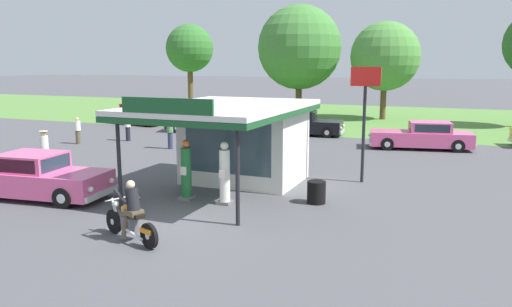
# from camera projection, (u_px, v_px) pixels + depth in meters

# --- Properties ---
(ground_plane) EXTENTS (300.00, 300.00, 0.00)m
(ground_plane) POSITION_uv_depth(u_px,v_px,m) (184.00, 223.00, 13.96)
(ground_plane) COLOR #4C4C51
(grass_verge_strip) EXTENTS (120.00, 24.00, 0.01)m
(grass_verge_strip) POSITION_uv_depth(u_px,v_px,m) (369.00, 118.00, 41.25)
(grass_verge_strip) COLOR #56843D
(grass_verge_strip) RESTS_ON ground
(service_station_kiosk) EXTENTS (4.84, 7.21, 3.50)m
(service_station_kiosk) POSITION_uv_depth(u_px,v_px,m) (240.00, 136.00, 18.28)
(service_station_kiosk) COLOR silver
(service_station_kiosk) RESTS_ON ground
(gas_pump_nearside) EXTENTS (0.44, 0.44, 2.00)m
(gas_pump_nearside) POSITION_uv_depth(u_px,v_px,m) (186.00, 172.00, 16.20)
(gas_pump_nearside) COLOR slate
(gas_pump_nearside) RESTS_ON ground
(gas_pump_offside) EXTENTS (0.44, 0.44, 2.02)m
(gas_pump_offside) POSITION_uv_depth(u_px,v_px,m) (225.00, 176.00, 15.67)
(gas_pump_offside) COLOR slate
(gas_pump_offside) RESTS_ON ground
(motorcycle_with_rider) EXTENTS (2.14, 1.01, 1.58)m
(motorcycle_with_rider) POSITION_uv_depth(u_px,v_px,m) (131.00, 216.00, 12.41)
(motorcycle_with_rider) COLOR black
(motorcycle_with_rider) RESTS_ON ground
(featured_classic_sedan) EXTENTS (5.22, 2.46, 1.50)m
(featured_classic_sedan) POSITION_uv_depth(u_px,v_px,m) (36.00, 178.00, 16.50)
(featured_classic_sedan) COLOR #E55993
(featured_classic_sedan) RESTS_ON ground
(parked_car_back_row_centre_right) EXTENTS (5.03, 2.31, 1.53)m
(parked_car_back_row_centre_right) POSITION_uv_depth(u_px,v_px,m) (303.00, 124.00, 31.09)
(parked_car_back_row_centre_right) COLOR black
(parked_car_back_row_centre_right) RESTS_ON ground
(parked_car_back_row_left) EXTENTS (5.72, 3.28, 1.39)m
(parked_car_back_row_left) POSITION_uv_depth(u_px,v_px,m) (206.00, 122.00, 32.68)
(parked_car_back_row_left) COLOR black
(parked_car_back_row_left) RESTS_ON ground
(parked_car_second_row_spare) EXTENTS (5.56, 2.89, 1.51)m
(parked_car_second_row_spare) POSITION_uv_depth(u_px,v_px,m) (136.00, 115.00, 36.75)
(parked_car_second_row_spare) COLOR red
(parked_car_second_row_spare) RESTS_ON ground
(parked_car_back_row_far_right) EXTENTS (5.51, 2.78, 1.45)m
(parked_car_back_row_far_right) POSITION_uv_depth(u_px,v_px,m) (422.00, 136.00, 25.97)
(parked_car_back_row_far_right) COLOR #E55993
(parked_car_back_row_far_right) RESTS_ON ground
(bystander_admiring_sedan) EXTENTS (0.34, 0.34, 1.49)m
(bystander_admiring_sedan) POSITION_uv_depth(u_px,v_px,m) (78.00, 130.00, 27.60)
(bystander_admiring_sedan) COLOR brown
(bystander_admiring_sedan) RESTS_ON ground
(bystander_chatting_near_pumps) EXTENTS (0.37, 0.37, 1.71)m
(bystander_chatting_near_pumps) POSITION_uv_depth(u_px,v_px,m) (45.00, 149.00, 20.61)
(bystander_chatting_near_pumps) COLOR brown
(bystander_chatting_near_pumps) RESTS_ON ground
(bystander_leaning_by_kiosk) EXTENTS (0.38, 0.38, 1.73)m
(bystander_leaning_by_kiosk) POSITION_uv_depth(u_px,v_px,m) (170.00, 131.00, 25.94)
(bystander_leaning_by_kiosk) COLOR #2D3351
(bystander_leaning_by_kiosk) RESTS_ON ground
(bystander_standing_back_lot) EXTENTS (0.35, 0.35, 1.61)m
(bystander_standing_back_lot) POSITION_uv_depth(u_px,v_px,m) (128.00, 126.00, 28.64)
(bystander_standing_back_lot) COLOR black
(bystander_standing_back_lot) RESTS_ON ground
(tree_oak_centre) EXTENTS (4.67, 4.67, 8.28)m
(tree_oak_centre) POSITION_uv_depth(u_px,v_px,m) (190.00, 49.00, 48.55)
(tree_oak_centre) COLOR brown
(tree_oak_centre) RESTS_ON ground
(tree_oak_distant_spare) EXTENTS (7.09, 7.09, 9.34)m
(tree_oak_distant_spare) POSITION_uv_depth(u_px,v_px,m) (299.00, 47.00, 41.79)
(tree_oak_distant_spare) COLOR brown
(tree_oak_distant_spare) RESTS_ON ground
(tree_oak_left) EXTENTS (5.46, 5.46, 7.75)m
(tree_oak_left) POSITION_uv_depth(u_px,v_px,m) (385.00, 56.00, 39.11)
(tree_oak_left) COLOR brown
(tree_oak_left) RESTS_ON ground
(roadside_pole_sign) EXTENTS (1.10, 0.12, 4.31)m
(roadside_pole_sign) POSITION_uv_depth(u_px,v_px,m) (365.00, 104.00, 18.23)
(roadside_pole_sign) COLOR black
(roadside_pole_sign) RESTS_ON ground
(spare_tire_stack) EXTENTS (0.60, 0.60, 0.72)m
(spare_tire_stack) POSITION_uv_depth(u_px,v_px,m) (316.00, 192.00, 15.86)
(spare_tire_stack) COLOR black
(spare_tire_stack) RESTS_ON ground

